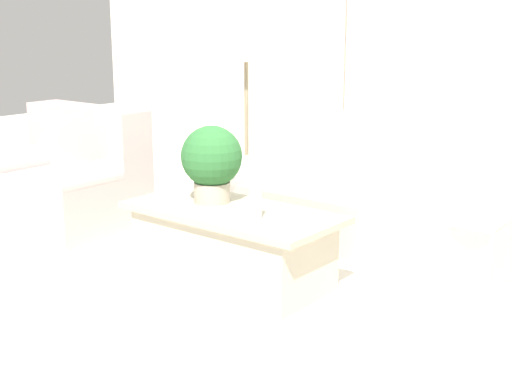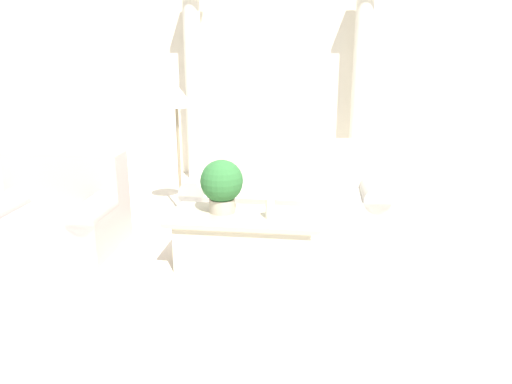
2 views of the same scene
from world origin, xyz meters
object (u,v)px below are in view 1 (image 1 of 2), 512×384
at_px(loveseat, 69,178).
at_px(coffee_table, 232,245).
at_px(floor_lamp, 246,53).
at_px(potted_plant, 212,160).
at_px(sofa_long, 369,198).

height_order(loveseat, coffee_table, loveseat).
relative_size(coffee_table, floor_lamp, 0.89).
bearing_deg(potted_plant, sofa_long, 65.82).
height_order(coffee_table, potted_plant, potted_plant).
bearing_deg(potted_plant, floor_lamp, 120.93).
distance_m(loveseat, coffee_table, 1.93).
relative_size(coffee_table, potted_plant, 2.79).
height_order(sofa_long, loveseat, same).
height_order(coffee_table, floor_lamp, floor_lamp).
xyz_separation_m(loveseat, potted_plant, (1.70, -0.15, 0.38)).
bearing_deg(floor_lamp, loveseat, -129.69).
xyz_separation_m(loveseat, floor_lamp, (0.93, 1.12, 0.97)).
xyz_separation_m(sofa_long, potted_plant, (-0.51, -1.13, 0.39)).
bearing_deg(coffee_table, potted_plant, 164.54).
xyz_separation_m(sofa_long, loveseat, (-2.20, -0.98, 0.01)).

